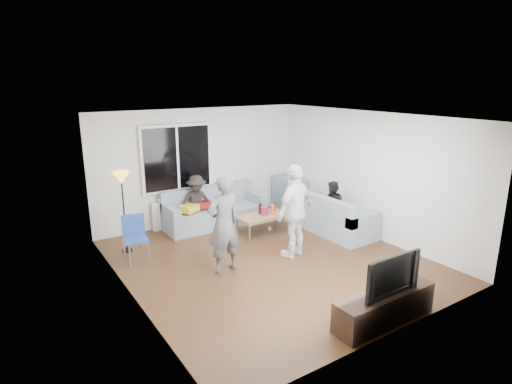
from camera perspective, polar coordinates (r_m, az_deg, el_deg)
floor at (r=7.80m, az=1.82°, el=-9.41°), size 5.00×5.50×0.04m
ceiling at (r=7.12m, az=2.00°, el=10.31°), size 5.00×5.50×0.04m
wall_back at (r=9.69m, az=-7.55°, el=3.57°), size 5.00×0.04×2.60m
wall_front at (r=5.44m, az=19.00°, el=-6.38°), size 5.00×0.04×2.60m
wall_left at (r=6.31m, az=-17.23°, el=-3.26°), size 0.04×5.50×2.60m
wall_right at (r=9.00m, az=15.18°, el=2.28°), size 0.04×5.50×2.60m
window_frame at (r=9.33m, az=-10.71°, el=4.56°), size 1.62×0.06×1.47m
window_glass at (r=9.30m, az=-10.61°, el=4.53°), size 1.50×0.02×1.35m
window_mullion at (r=9.29m, az=-10.59°, el=4.52°), size 0.05×0.03×1.35m
radiator at (r=9.59m, az=-10.26°, el=-2.77°), size 1.30×0.12×0.62m
potted_plant at (r=9.61m, az=-7.75°, el=0.47°), size 0.22×0.18×0.38m
vase at (r=9.31m, az=-12.76°, el=-0.98°), size 0.16×0.16×0.15m
sofa_back_section at (r=9.50m, az=-5.67°, el=-2.05°), size 2.30×0.85×0.85m
sofa_right_section at (r=9.23m, az=10.27°, el=-2.74°), size 2.00×0.85×0.85m
sofa_corner at (r=10.71m, az=5.30°, el=-0.07°), size 0.85×0.85×0.85m
cushion_yellow at (r=9.20m, az=-9.15°, el=-2.20°), size 0.48×0.46×0.14m
cushion_red at (r=9.42m, az=-7.23°, el=-1.71°), size 0.43×0.39×0.13m
coffee_table at (r=9.06m, az=0.95°, el=-4.34°), size 1.11×0.62×0.40m
pitcher at (r=9.00m, az=1.15°, el=-2.56°), size 0.17×0.17×0.17m
side_chair at (r=7.85m, az=-16.03°, el=-6.28°), size 0.46×0.46×0.86m
floor_lamp at (r=8.30m, az=-17.50°, el=-2.67°), size 0.32×0.32×1.56m
player_left at (r=7.10m, az=-4.42°, el=-4.33°), size 0.65×0.46×1.72m
player_right at (r=7.74m, az=5.34°, el=-2.58°), size 1.11×0.72×1.75m
spectator_right at (r=9.19m, az=10.35°, el=-1.99°), size 0.55×0.63×1.11m
spectator_back at (r=9.30m, az=-8.05°, el=-1.38°), size 0.85×0.60×1.20m
tv_console at (r=6.16m, az=17.06°, el=-14.73°), size 1.60×0.40×0.44m
television at (r=5.93m, az=17.43°, el=-10.51°), size 0.98×0.13×0.56m
bottle_c at (r=9.06m, az=0.56°, el=-2.25°), size 0.07×0.07×0.23m
bottle_d at (r=9.03m, az=2.27°, el=-2.32°), size 0.07×0.07×0.22m
bottle_e at (r=9.27m, az=2.39°, el=-1.97°), size 0.07×0.07×0.19m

